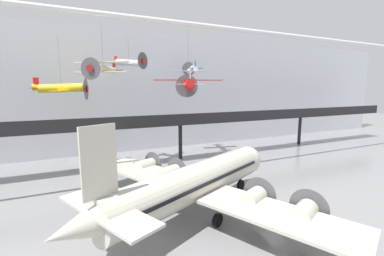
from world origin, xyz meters
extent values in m
plane|color=gray|center=(0.00, 0.00, 0.00)|extent=(260.00, 260.00, 0.00)
cube|color=silver|center=(0.00, 35.63, 12.31)|extent=(140.00, 3.00, 24.61)
cube|color=black|center=(0.00, 23.25, 7.11)|extent=(110.00, 3.20, 0.90)
cube|color=black|center=(0.00, 21.71, 8.11)|extent=(110.00, 0.12, 1.10)
cylinder|color=black|center=(0.00, 24.21, 3.33)|extent=(0.70, 0.70, 6.66)
cylinder|color=black|center=(30.25, 24.21, 3.33)|extent=(0.70, 0.70, 6.66)
cylinder|color=silver|center=(0.00, 13.65, 21.50)|extent=(120.00, 0.60, 0.60)
cylinder|color=beige|center=(-7.36, 3.15, 3.68)|extent=(20.32, 11.88, 3.63)
sphere|color=beige|center=(2.75, 7.76, 3.68)|extent=(3.56, 3.56, 3.56)
cone|color=beige|center=(-17.64, -1.53, 3.95)|extent=(5.68, 4.99, 3.34)
cube|color=black|center=(-7.36, 3.15, 4.04)|extent=(19.04, 11.35, 0.33)
cube|color=beige|center=(-10.20, 11.12, 2.86)|extent=(9.86, 14.03, 0.28)
cube|color=beige|center=(-3.21, -4.21, 2.86)|extent=(9.86, 14.03, 0.28)
cylinder|color=beige|center=(-7.68, 9.07, 2.91)|extent=(2.91, 2.58, 1.74)
cylinder|color=#4C4C51|center=(-6.48, 9.62, 2.91)|extent=(1.43, 3.04, 3.31)
cylinder|color=beige|center=(-9.55, 13.16, 2.91)|extent=(2.91, 2.58, 1.74)
cylinder|color=#4C4C51|center=(-8.34, 13.71, 2.91)|extent=(1.43, 3.04, 3.31)
cylinder|color=beige|center=(-3.11, -0.97, 2.91)|extent=(2.91, 2.58, 1.74)
cylinder|color=#4C4C51|center=(-1.90, -0.42, 2.91)|extent=(1.43, 3.04, 3.31)
cylinder|color=beige|center=(-1.24, -5.06, 2.91)|extent=(2.91, 2.58, 1.74)
cylinder|color=#4C4C51|center=(-0.04, -4.51, 2.91)|extent=(1.43, 3.04, 3.31)
cube|color=beige|center=(-16.32, -0.93, 8.03)|extent=(2.49, 1.28, 5.08)
cube|color=beige|center=(-15.99, -0.78, 4.40)|extent=(6.32, 9.68, 0.20)
cylinder|color=#4C4C51|center=(1.39, 7.14, 1.26)|extent=(0.20, 0.20, 1.21)
cylinder|color=black|center=(1.39, 7.14, 0.65)|extent=(1.34, 0.89, 1.30)
cylinder|color=#4C4C51|center=(-8.35, 5.89, 1.26)|extent=(0.20, 0.20, 1.21)
cylinder|color=black|center=(-8.35, 5.89, 0.65)|extent=(1.34, 0.89, 1.30)
cylinder|color=#4C4C51|center=(-5.94, 0.61, 1.26)|extent=(0.20, 0.20, 1.21)
cylinder|color=black|center=(-5.94, 0.61, 0.65)|extent=(1.34, 0.89, 1.30)
cylinder|color=red|center=(-2.88, 14.15, 13.54)|extent=(3.44, 6.45, 1.61)
cone|color=silver|center=(-1.73, 17.27, 13.38)|extent=(1.47, 1.40, 1.18)
cylinder|color=#4C4C51|center=(-1.65, 17.48, 13.37)|extent=(3.22, 1.22, 3.42)
cone|color=red|center=(-3.94, 11.24, 13.68)|extent=(1.65, 2.03, 1.20)
cube|color=red|center=(-2.74, 14.51, 14.16)|extent=(9.53, 4.76, 0.10)
cube|color=silver|center=(-4.08, 10.88, 14.33)|extent=(0.32, 0.75, 1.58)
cube|color=silver|center=(-4.08, 10.88, 13.54)|extent=(3.47, 1.91, 0.06)
cylinder|color=slate|center=(-2.88, 14.15, 17.65)|extent=(0.04, 0.04, 6.91)
cylinder|color=beige|center=(-13.98, 15.01, 15.38)|extent=(3.65, 4.29, 1.24)
cone|color=maroon|center=(-15.48, 13.09, 15.23)|extent=(1.16, 1.14, 0.87)
cylinder|color=#4C4C51|center=(-15.59, 12.96, 15.22)|extent=(2.00, 1.57, 2.50)
cone|color=beige|center=(-12.59, 16.80, 15.51)|extent=(1.44, 1.52, 0.89)
cube|color=beige|center=(-14.16, 14.79, 16.15)|extent=(6.23, 5.22, 0.10)
cube|color=beige|center=(-14.16, 14.79, 14.99)|extent=(6.23, 5.22, 0.10)
cube|color=maroon|center=(-12.41, 17.02, 15.95)|extent=(0.40, 0.48, 1.16)
cube|color=maroon|center=(-12.41, 17.02, 15.38)|extent=(2.32, 1.99, 0.06)
cylinder|color=slate|center=(-13.98, 15.01, 18.53)|extent=(0.04, 0.04, 5.34)
cylinder|color=silver|center=(3.65, 27.05, 16.69)|extent=(2.10, 5.23, 1.53)
cone|color=navy|center=(4.20, 29.64, 16.95)|extent=(1.10, 1.02, 0.94)
cylinder|color=#4C4C51|center=(4.24, 29.82, 16.97)|extent=(2.67, 0.61, 2.72)
cone|color=silver|center=(3.13, 24.64, 16.45)|extent=(1.17, 1.59, 1.02)
cube|color=silver|center=(3.71, 27.35, 16.38)|extent=(7.72, 2.81, 0.10)
cube|color=navy|center=(3.06, 24.34, 17.32)|extent=(0.19, 0.61, 1.26)
cube|color=navy|center=(3.06, 24.34, 16.69)|extent=(2.79, 1.18, 0.06)
cylinder|color=slate|center=(3.65, 27.05, 19.21)|extent=(0.04, 0.04, 3.99)
cylinder|color=silver|center=(-8.89, 24.53, 17.16)|extent=(4.00, 4.45, 1.42)
cone|color=red|center=(-7.22, 22.57, 17.37)|extent=(1.23, 1.21, 0.92)
cylinder|color=#4C4C51|center=(-7.10, 22.43, 17.38)|extent=(2.04, 1.74, 2.65)
cone|color=silver|center=(-10.44, 26.35, 16.96)|extent=(1.56, 1.62, 0.97)
cube|color=silver|center=(-8.69, 24.30, 16.85)|extent=(6.43, 5.72, 0.10)
cube|color=red|center=(-10.63, 26.58, 17.77)|extent=(0.43, 0.50, 1.22)
cube|color=red|center=(-10.63, 26.58, 17.16)|extent=(2.40, 2.17, 0.06)
cylinder|color=slate|center=(-8.89, 24.53, 19.43)|extent=(0.04, 0.04, 3.54)
cylinder|color=yellow|center=(-19.12, 26.90, 13.05)|extent=(6.70, 2.82, 1.58)
cone|color=red|center=(-15.79, 26.12, 12.93)|extent=(1.33, 1.43, 1.22)
cylinder|color=#4C4C51|center=(-15.56, 26.07, 12.93)|extent=(0.84, 3.43, 3.52)
cone|color=yellow|center=(-22.21, 27.63, 13.17)|extent=(2.00, 1.53, 1.21)
cube|color=yellow|center=(-18.73, 26.81, 12.65)|extent=(3.81, 9.96, 0.10)
cube|color=red|center=(-22.60, 27.72, 13.87)|extent=(0.79, 0.24, 1.62)
cube|color=red|center=(-22.60, 27.72, 13.05)|extent=(1.58, 3.60, 0.06)
cylinder|color=slate|center=(-19.12, 26.90, 17.40)|extent=(0.04, 0.04, 7.35)
cylinder|color=#B2B5BA|center=(4.59, 1.63, 0.02)|extent=(0.36, 0.36, 0.04)
cylinder|color=#B2B5BA|center=(4.59, 1.63, 0.52)|extent=(0.07, 0.07, 0.95)
sphere|color=#B2B5BA|center=(4.59, 1.63, 1.03)|extent=(0.10, 0.10, 0.10)
cube|color=#4C4C51|center=(2.84, -0.40, 0.35)|extent=(0.19, 0.41, 0.70)
cube|color=#232326|center=(2.84, -0.40, 0.88)|extent=(0.11, 0.78, 0.73)
camera|label=1|loc=(-17.71, -18.92, 12.95)|focal=24.00mm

